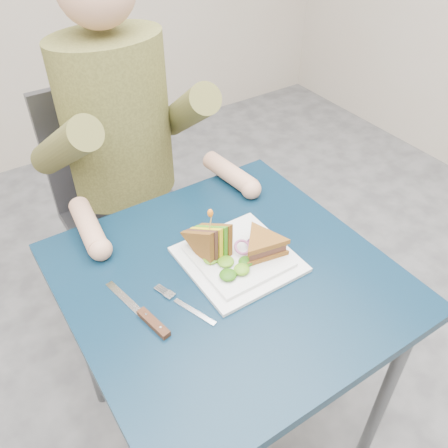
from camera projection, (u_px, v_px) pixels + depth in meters
ground at (227, 423)px, 1.62m from camera, size 4.00×4.00×0.00m
table at (228, 297)px, 1.20m from camera, size 0.75×0.75×0.73m
chair at (119, 192)px, 1.73m from camera, size 0.42×0.40×0.93m
diner at (117, 110)px, 1.42m from camera, size 0.54×0.59×0.74m
plate at (238, 258)px, 1.18m from camera, size 0.26×0.26×0.02m
sandwich_flat at (263, 245)px, 1.17m from camera, size 0.15×0.15×0.05m
sandwich_upright at (211, 242)px, 1.16m from camera, size 0.09×0.15×0.15m
fork at (185, 306)px, 1.07m from camera, size 0.07×0.17×0.01m
knife at (148, 318)px, 1.04m from camera, size 0.06×0.22×0.02m
toothpick at (210, 222)px, 1.12m from camera, size 0.01×0.01×0.06m
toothpick_frill at (210, 213)px, 1.10m from camera, size 0.01×0.01×0.02m
lettuce_spill at (238, 249)px, 1.18m from camera, size 0.15×0.13×0.02m
onion_ring at (242, 247)px, 1.17m from camera, size 0.04×0.04×0.02m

